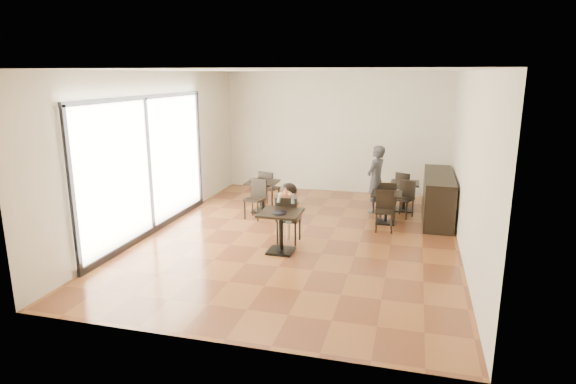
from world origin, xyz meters
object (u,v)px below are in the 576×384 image
(chair_mid_b, at_px, (384,212))
(chair_left_b, at_px, (255,199))
(cafe_table_back, at_px, (404,196))
(chair_back_b, at_px, (404,199))
(chair_mid_a, at_px, (388,199))
(child_chair, at_px, (289,219))
(chair_left_a, at_px, (269,188))
(child, at_px, (289,213))
(adult_patron, at_px, (376,179))
(cafe_table_mid, at_px, (386,208))
(cafe_table_left, at_px, (262,197))
(child_table, at_px, (281,232))
(chair_back_a, at_px, (405,188))

(chair_mid_b, relative_size, chair_left_b, 0.93)
(cafe_table_back, xyz_separation_m, chair_back_b, (0.00, -0.55, 0.07))
(chair_mid_a, xyz_separation_m, chair_mid_b, (0.00, -1.10, 0.00))
(chair_left_b, distance_m, chair_back_b, 3.32)
(child_chair, relative_size, chair_left_a, 1.05)
(child, height_order, cafe_table_back, child)
(adult_patron, height_order, cafe_table_mid, adult_patron)
(chair_mid_a, distance_m, chair_left_a, 2.84)
(child_chair, relative_size, cafe_table_left, 1.27)
(chair_mid_a, bearing_deg, chair_mid_b, 85.28)
(chair_mid_b, bearing_deg, child, -150.58)
(chair_mid_a, distance_m, chair_back_b, 0.35)
(child_table, distance_m, chair_mid_b, 2.42)
(cafe_table_left, bearing_deg, child_table, -65.07)
(child, height_order, chair_mid_a, child)
(child_table, bearing_deg, child, 90.00)
(child_table, height_order, chair_left_a, chair_left_a)
(child, bearing_deg, chair_mid_a, 52.87)
(cafe_table_back, bearing_deg, chair_left_a, -172.92)
(cafe_table_back, relative_size, chair_left_a, 0.78)
(cafe_table_back, xyz_separation_m, chair_back_a, (0.00, 0.55, 0.07))
(child_chair, distance_m, chair_back_a, 3.94)
(chair_back_b, bearing_deg, child_chair, -107.77)
(child_table, height_order, chair_back_a, chair_back_a)
(chair_back_b, bearing_deg, chair_mid_a, -156.26)
(cafe_table_left, bearing_deg, chair_back_a, 25.17)
(child_table, distance_m, chair_left_b, 2.17)
(chair_left_a, bearing_deg, cafe_table_mid, 178.43)
(chair_left_a, relative_size, chair_back_b, 1.06)
(child_table, distance_m, cafe_table_mid, 2.84)
(child_table, relative_size, child, 0.66)
(adult_patron, bearing_deg, child, -4.74)
(cafe_table_left, distance_m, chair_mid_b, 2.92)
(cafe_table_left, xyz_separation_m, cafe_table_back, (3.18, 0.95, -0.02))
(chair_mid_b, bearing_deg, chair_back_a, 76.20)
(cafe_table_back, bearing_deg, cafe_table_left, -163.46)
(child, height_order, adult_patron, adult_patron)
(chair_left_a, height_order, chair_back_b, chair_left_a)
(chair_mid_a, height_order, chair_back_b, chair_back_b)
(adult_patron, xyz_separation_m, chair_left_a, (-2.53, -0.10, -0.35))
(child_chair, xyz_separation_m, cafe_table_mid, (1.71, 1.71, -0.12))
(cafe_table_mid, bearing_deg, chair_left_a, 166.13)
(cafe_table_left, height_order, chair_left_a, chair_left_a)
(adult_patron, bearing_deg, cafe_table_back, 139.45)
(chair_mid_a, bearing_deg, chair_left_b, 13.85)
(cafe_table_left, bearing_deg, chair_left_b, -90.00)
(cafe_table_mid, height_order, chair_mid_b, chair_mid_b)
(chair_mid_b, bearing_deg, cafe_table_back, 73.24)
(chair_mid_a, height_order, chair_left_b, chair_left_b)
(chair_left_a, height_order, chair_back_a, chair_left_a)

